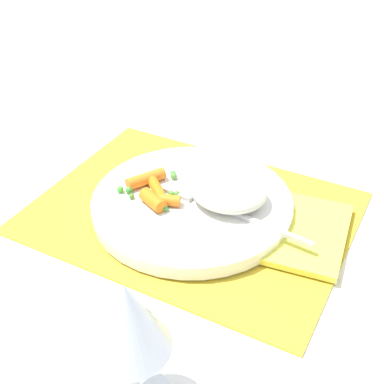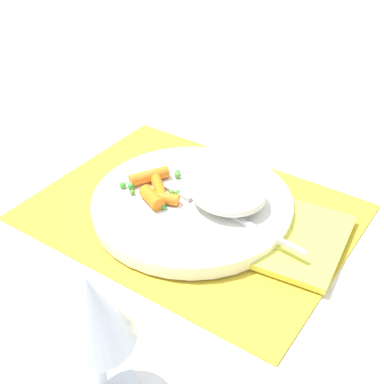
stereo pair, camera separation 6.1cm
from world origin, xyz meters
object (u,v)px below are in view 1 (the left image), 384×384
Objects in this scene: plate at (192,204)px; wine_glass at (128,322)px; fork at (219,207)px; napkin at (305,232)px; rice_mound at (228,190)px; carrot_portion at (154,190)px.

wine_glass reaches higher than plate.
fork is at bearing 173.42° from plate.
plate is 0.15m from napkin.
rice_mound is at bearing 2.04° from napkin.
plate is 2.98× the size of carrot_portion.
wine_glass reaches higher than napkin.
fork reaches higher than napkin.
rice_mound is 1.15× the size of carrot_portion.
wine_glass is at bearing 107.25° from plate.
rice_mound is at bearing -82.14° from wine_glass.
rice_mound reaches higher than fork.
wine_glass is (-0.04, 0.26, 0.08)m from fork.
wine_glass reaches higher than carrot_portion.
plate is 2.60× the size of rice_mound.
fork is 1.47× the size of wine_glass.
napkin is at bearing -169.13° from carrot_portion.
plate is 0.05m from carrot_portion.
plate is 1.24× the size of fork.
plate is at bearing -72.75° from wine_glass.
rice_mound reaches higher than plate.
fork is (-0.04, 0.00, 0.01)m from plate.
wine_glass is 1.00× the size of napkin.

